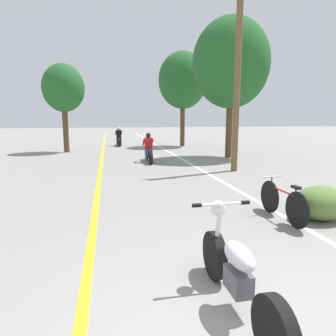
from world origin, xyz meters
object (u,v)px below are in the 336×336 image
(utility_pole, at_px, (238,71))
(roadside_tree_left, at_px, (63,89))
(roadside_tree_right_far, at_px, (183,81))
(roadside_tree_right_near, at_px, (231,63))
(motorcycle_rider_lead, at_px, (149,151))
(motorcycle_foreground, at_px, (237,273))
(bicycle_parked, at_px, (282,202))
(motorcycle_rider_far, at_px, (119,139))

(utility_pole, height_order, roadside_tree_left, utility_pole)
(roadside_tree_left, bearing_deg, roadside_tree_right_far, 16.29)
(roadside_tree_right_near, xyz_separation_m, motorcycle_rider_lead, (-4.27, -0.79, -4.18))
(motorcycle_foreground, bearing_deg, bicycle_parked, 49.89)
(roadside_tree_right_near, relative_size, bicycle_parked, 4.12)
(motorcycle_rider_lead, bearing_deg, bicycle_parked, -79.35)
(utility_pole, height_order, motorcycle_rider_far, utility_pole)
(roadside_tree_right_near, distance_m, motorcycle_rider_lead, 6.03)
(motorcycle_foreground, xyz_separation_m, motorcycle_rider_lead, (0.54, 10.96, 0.09))
(motorcycle_rider_far, bearing_deg, bicycle_parked, -81.10)
(motorcycle_rider_lead, height_order, motorcycle_rider_far, motorcycle_rider_far)
(motorcycle_rider_lead, distance_m, bicycle_parked, 8.59)
(bicycle_parked, bearing_deg, motorcycle_rider_far, 98.90)
(utility_pole, relative_size, motorcycle_foreground, 3.55)
(motorcycle_foreground, height_order, motorcycle_rider_far, motorcycle_rider_far)
(utility_pole, bearing_deg, roadside_tree_left, 132.24)
(roadside_tree_right_far, bearing_deg, roadside_tree_right_near, -82.62)
(utility_pole, bearing_deg, roadside_tree_right_far, 87.30)
(roadside_tree_right_near, relative_size, motorcycle_foreground, 3.38)
(motorcycle_rider_far, bearing_deg, motorcycle_rider_lead, -82.88)
(roadside_tree_right_near, height_order, motorcycle_foreground, roadside_tree_right_near)
(utility_pole, distance_m, motorcycle_rider_far, 12.43)
(motorcycle_foreground, bearing_deg, roadside_tree_left, 103.17)
(motorcycle_rider_lead, xyz_separation_m, motorcycle_rider_far, (-1.04, 8.36, 0.01))
(roadside_tree_right_far, height_order, motorcycle_rider_lead, roadside_tree_right_far)
(roadside_tree_left, bearing_deg, motorcycle_rider_far, 46.37)
(motorcycle_rider_far, height_order, bicycle_parked, motorcycle_rider_far)
(roadside_tree_left, relative_size, motorcycle_rider_lead, 2.52)
(roadside_tree_right_far, relative_size, bicycle_parked, 3.91)
(roadside_tree_right_far, height_order, bicycle_parked, roadside_tree_right_far)
(motorcycle_rider_lead, bearing_deg, motorcycle_rider_far, 97.12)
(motorcycle_rider_far, bearing_deg, utility_pole, -70.57)
(utility_pole, height_order, motorcycle_rider_lead, utility_pole)
(utility_pole, bearing_deg, roadside_tree_right_near, 70.71)
(roadside_tree_left, xyz_separation_m, motorcycle_rider_lead, (4.27, -4.98, -3.18))
(roadside_tree_right_near, xyz_separation_m, roadside_tree_right_far, (-0.83, 6.44, -0.11))
(motorcycle_foreground, xyz_separation_m, motorcycle_rider_far, (-0.51, 19.32, 0.09))
(motorcycle_rider_far, xyz_separation_m, bicycle_parked, (2.63, -16.80, -0.14))
(roadside_tree_left, xyz_separation_m, motorcycle_foreground, (3.73, -15.94, -3.27))
(bicycle_parked, bearing_deg, roadside_tree_left, 113.55)
(roadside_tree_right_far, xyz_separation_m, roadside_tree_left, (-7.70, -2.25, -0.89))
(roadside_tree_left, relative_size, bicycle_parked, 3.05)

